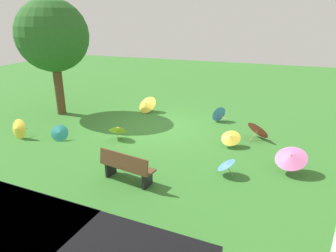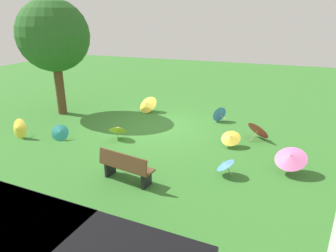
# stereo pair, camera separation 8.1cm
# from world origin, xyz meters

# --- Properties ---
(ground) EXTENTS (40.00, 40.00, 0.00)m
(ground) POSITION_xyz_m (0.00, 0.00, 0.00)
(ground) COLOR #387A2D
(park_bench) EXTENTS (1.66, 0.75, 0.90)m
(park_bench) POSITION_xyz_m (-0.95, 4.47, 0.47)
(park_bench) COLOR brown
(park_bench) RESTS_ON ground
(shade_tree) EXTENTS (3.15, 3.15, 5.15)m
(shade_tree) POSITION_xyz_m (4.96, -0.09, 3.54)
(shade_tree) COLOR brown
(shade_tree) RESTS_ON ground
(parasol_red_0) EXTENTS (1.10, 1.06, 0.78)m
(parasol_red_0) POSITION_xyz_m (-4.07, -0.09, 0.40)
(parasol_red_0) COLOR tan
(parasol_red_0) RESTS_ON ground
(parasol_yellow_0) EXTENTS (1.13, 1.04, 0.81)m
(parasol_yellow_0) POSITION_xyz_m (1.29, -1.73, 0.41)
(parasol_yellow_0) COLOR tan
(parasol_yellow_0) RESTS_ON ground
(parasol_yellow_1) EXTENTS (0.81, 0.77, 0.66)m
(parasol_yellow_1) POSITION_xyz_m (0.86, 1.76, 0.40)
(parasol_yellow_1) COLOR tan
(parasol_yellow_1) RESTS_ON ground
(parasol_blue_0) EXTENTS (0.59, 0.62, 0.59)m
(parasol_blue_0) POSITION_xyz_m (-3.42, 3.12, 0.38)
(parasol_blue_0) COLOR tan
(parasol_blue_0) RESTS_ON ground
(parasol_yellow_2) EXTENTS (0.73, 0.69, 0.60)m
(parasol_yellow_2) POSITION_xyz_m (-3.22, 1.01, 0.36)
(parasol_yellow_2) COLOR tan
(parasol_yellow_2) RESTS_ON ground
(parasol_blue_1) EXTENTS (0.72, 0.70, 0.69)m
(parasol_blue_1) POSITION_xyz_m (-2.20, -1.65, 0.34)
(parasol_blue_1) COLOR tan
(parasol_blue_1) RESTS_ON ground
(parasol_teal_0) EXTENTS (0.75, 0.70, 0.59)m
(parasol_teal_0) POSITION_xyz_m (2.83, 2.64, 0.29)
(parasol_teal_0) COLOR tan
(parasol_teal_0) RESTS_ON ground
(parasol_yellow_3) EXTENTS (0.80, 0.68, 0.78)m
(parasol_yellow_3) POSITION_xyz_m (4.39, 3.09, 0.39)
(parasol_yellow_3) COLOR tan
(parasol_yellow_3) RESTS_ON ground
(parasol_pink_1) EXTENTS (1.15, 1.13, 0.84)m
(parasol_pink_1) POSITION_xyz_m (-5.18, 2.34, 0.54)
(parasol_pink_1) COLOR tan
(parasol_pink_1) RESTS_ON ground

